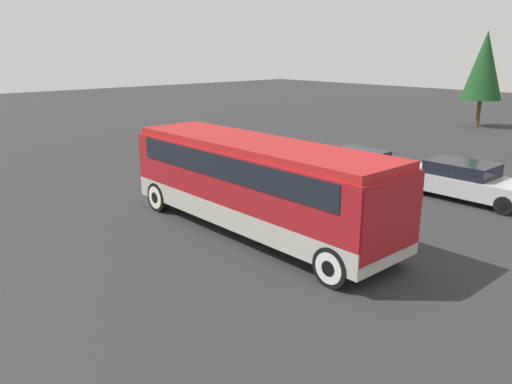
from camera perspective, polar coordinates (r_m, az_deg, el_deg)
ground_plane at (r=15.58m, az=0.00°, el=-4.54°), size 120.00×120.00×0.00m
tour_bus at (r=15.00m, az=0.24°, el=1.53°), size 9.63×2.62×2.85m
parked_car_near at (r=20.39m, az=22.70°, el=1.22°), size 4.56×1.92×1.40m
parked_car_mid at (r=21.75m, az=11.91°, el=2.91°), size 4.11×1.91×1.34m
tree_center at (r=40.25m, az=24.63°, el=12.99°), size 2.82×2.82×6.79m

